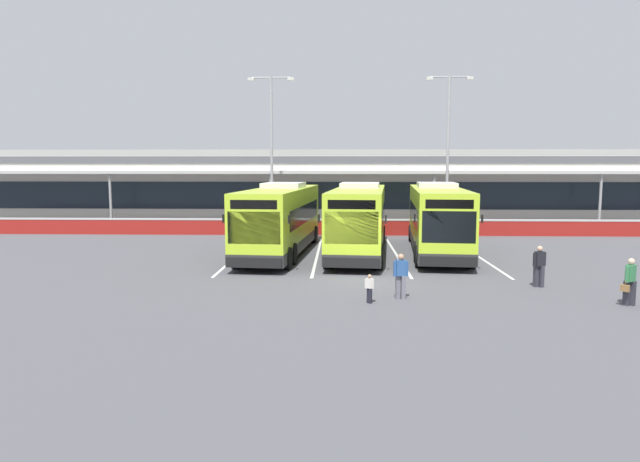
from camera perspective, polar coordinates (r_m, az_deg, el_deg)
The scene contains 16 objects.
ground_plane at distance 24.43m, azimuth 4.14°, elevation -4.56°, with size 200.00×200.00×0.00m, color #4C4C51.
terminal_building at distance 50.89m, azimuth 3.03°, elevation 4.66°, with size 70.00×13.00×6.00m.
red_barrier_wall at distance 38.68m, azimuth 3.34°, elevation 0.40°, with size 60.00×0.40×1.10m.
coach_bus_leftmost at distance 30.42m, azimuth -3.97°, elevation 1.05°, with size 3.79×12.32×3.78m.
coach_bus_left_centre at distance 30.41m, azimuth 3.92°, elevation 1.05°, with size 3.79×12.32×3.78m.
coach_bus_centre at distance 31.25m, azimuth 11.68°, elevation 1.07°, with size 3.79×12.32×3.78m.
bay_stripe_far_west at distance 30.79m, azimuth -8.09°, elevation -2.28°, with size 0.14×13.00×0.01m, color silver.
bay_stripe_west at distance 30.34m, azimuth -0.25°, elevation -2.34°, with size 0.14×13.00×0.01m, color silver.
bay_stripe_mid_west at distance 30.47m, azimuth 7.67°, elevation -2.37°, with size 0.14×13.00×0.01m, color silver.
bay_stripe_centre at distance 31.17m, azimuth 15.38°, elevation -2.34°, with size 0.14×13.00×0.01m, color silver.
pedestrian_with_handbag at distance 21.85m, azimuth 28.62°, elevation -4.39°, with size 0.61×0.52×1.62m.
pedestrian_in_dark_coat at distance 23.70m, azimuth 21.11°, elevation -3.18°, with size 0.53×0.32×1.62m.
pedestrian_child at distance 19.68m, azimuth 4.98°, elevation -5.67°, with size 0.33×0.24×1.00m.
pedestrian_near_bin at distance 20.34m, azimuth 8.09°, elevation -4.36°, with size 0.54×0.29×1.62m.
lamp_post_west at distance 41.07m, azimuth -4.88°, elevation 8.76°, with size 3.24×0.28×11.00m.
lamp_post_centre at distance 41.56m, azimuth 12.70°, elevation 8.60°, with size 3.24×0.28×11.00m.
Camera 1 is at (-0.94, -23.95, 4.71)m, focal length 31.94 mm.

